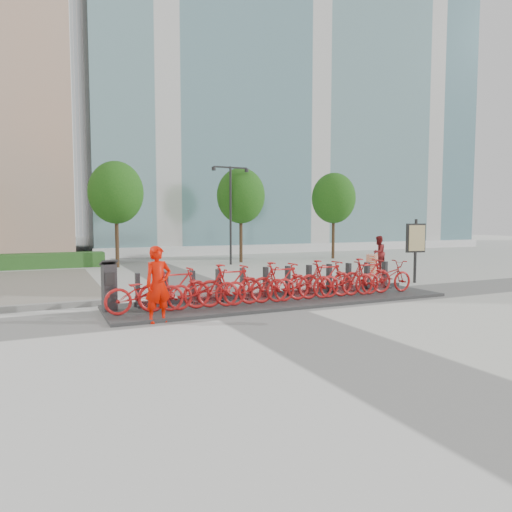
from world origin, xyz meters
name	(u,v)px	position (x,y,z in m)	size (l,w,h in m)	color
ground	(246,307)	(0.00, 0.00, 0.00)	(120.00, 120.00, 0.00)	#AAACA0
glass_building	(272,111)	(14.00, 26.00, 12.00)	(32.00, 16.00, 24.00)	#386A80
hedge_b	(38,261)	(-5.00, 13.20, 0.35)	(6.00, 1.20, 0.70)	#155214
tree_1	(116,193)	(-1.50, 12.00, 3.59)	(2.60, 2.60, 5.10)	#4D3526
tree_2	(241,196)	(5.00, 12.00, 3.59)	(2.60, 2.60, 5.10)	#4D3526
tree_3	(334,198)	(11.00, 12.00, 3.59)	(2.60, 2.60, 5.10)	#4D3526
streetlamp	(231,203)	(4.00, 11.00, 3.13)	(2.00, 0.20, 5.00)	black
dock_pad	(284,300)	(1.30, 0.30, 0.04)	(9.60, 2.40, 0.08)	#313131
dock_rail_posts	(278,281)	(1.36, 0.77, 0.51)	(8.02, 0.50, 0.85)	#2D2D2F
bike_0	(145,293)	(-2.60, -0.05, 0.57)	(0.64, 1.85, 0.97)	#B41616
bike_1	(175,288)	(-1.88, -0.05, 0.62)	(0.51, 1.79, 1.08)	#B41616
bike_2	(203,289)	(-1.16, -0.05, 0.57)	(0.64, 1.85, 0.97)	#B41616
bike_3	(230,285)	(-0.44, -0.05, 0.62)	(0.51, 1.79, 1.08)	#B41616
bike_4	(256,285)	(0.28, -0.05, 0.57)	(0.64, 1.85, 0.97)	#B41616
bike_5	(280,282)	(1.00, -0.05, 0.62)	(0.51, 1.79, 1.08)	#B41616
bike_6	(304,282)	(1.72, -0.05, 0.57)	(0.64, 1.85, 0.97)	#B41616
bike_7	(326,279)	(2.44, -0.05, 0.62)	(0.51, 1.79, 1.08)	#B41616
bike_8	(347,279)	(3.16, -0.05, 0.57)	(0.64, 1.85, 0.97)	#B41616
bike_9	(367,276)	(3.88, -0.05, 0.62)	(0.51, 1.79, 1.08)	#B41616
bike_10	(386,277)	(4.60, -0.05, 0.57)	(0.64, 1.85, 0.97)	#B41616
kiosk	(109,286)	(-3.31, 0.60, 0.67)	(0.42, 0.37, 1.24)	#2D2D2F
worker_red	(158,284)	(-2.46, -0.82, 0.85)	(0.62, 0.41, 1.69)	red
pedestrian	(379,252)	(9.47, 6.09, 0.78)	(0.75, 0.59, 1.55)	maroon
construction_barrel	(372,265)	(7.37, 4.00, 0.44)	(0.46, 0.46, 0.89)	#FF4000
map_sign	(416,241)	(7.47, 1.72, 1.53)	(0.76, 0.24, 2.31)	black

